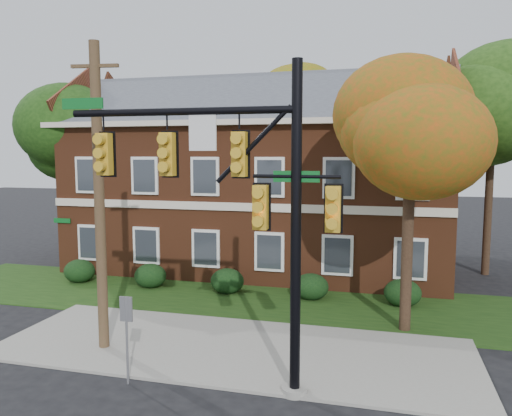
% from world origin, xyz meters
% --- Properties ---
extents(ground, '(120.00, 120.00, 0.00)m').
position_xyz_m(ground, '(0.00, 0.00, 0.00)').
color(ground, black).
rests_on(ground, ground).
extents(sidewalk, '(14.00, 5.00, 0.08)m').
position_xyz_m(sidewalk, '(0.00, 1.00, 0.04)').
color(sidewalk, gray).
rests_on(sidewalk, ground).
extents(grass_strip, '(30.00, 6.00, 0.04)m').
position_xyz_m(grass_strip, '(0.00, 6.00, 0.02)').
color(grass_strip, '#193811').
rests_on(grass_strip, ground).
extents(apartment_building, '(18.80, 8.80, 9.74)m').
position_xyz_m(apartment_building, '(-2.00, 11.95, 4.99)').
color(apartment_building, brown).
rests_on(apartment_building, ground).
extents(hedge_far_left, '(1.40, 1.26, 1.05)m').
position_xyz_m(hedge_far_left, '(-9.00, 6.70, 0.53)').
color(hedge_far_left, black).
rests_on(hedge_far_left, ground).
extents(hedge_left, '(1.40, 1.26, 1.05)m').
position_xyz_m(hedge_left, '(-5.50, 6.70, 0.53)').
color(hedge_left, black).
rests_on(hedge_left, ground).
extents(hedge_center, '(1.40, 1.26, 1.05)m').
position_xyz_m(hedge_center, '(-2.00, 6.70, 0.53)').
color(hedge_center, black).
rests_on(hedge_center, ground).
extents(hedge_right, '(1.40, 1.26, 1.05)m').
position_xyz_m(hedge_right, '(1.50, 6.70, 0.53)').
color(hedge_right, black).
rests_on(hedge_right, ground).
extents(hedge_far_right, '(1.40, 1.26, 1.05)m').
position_xyz_m(hedge_far_right, '(5.00, 6.70, 0.53)').
color(hedge_far_right, black).
rests_on(hedge_far_right, ground).
extents(tree_near_right, '(4.50, 4.25, 8.58)m').
position_xyz_m(tree_near_right, '(5.22, 3.87, 6.67)').
color(tree_near_right, black).
rests_on(tree_near_right, ground).
extents(tree_left_rear, '(5.40, 5.10, 8.88)m').
position_xyz_m(tree_left_rear, '(-11.73, 10.84, 6.68)').
color(tree_left_rear, black).
rests_on(tree_left_rear, ground).
extents(tree_right_rear, '(6.30, 5.95, 10.62)m').
position_xyz_m(tree_right_rear, '(9.31, 12.81, 8.12)').
color(tree_right_rear, black).
rests_on(tree_right_rear, ground).
extents(tree_far_rear, '(6.84, 6.46, 11.52)m').
position_xyz_m(tree_far_rear, '(-0.66, 19.79, 8.84)').
color(tree_far_rear, black).
rests_on(tree_far_rear, ground).
extents(traffic_signal, '(7.10, 0.63, 7.92)m').
position_xyz_m(traffic_signal, '(0.86, -1.27, 4.91)').
color(traffic_signal, gray).
rests_on(traffic_signal, ground).
extents(utility_pole, '(1.39, 0.33, 8.93)m').
position_xyz_m(utility_pole, '(-3.70, 0.11, 4.53)').
color(utility_pole, '#4C3C23').
rests_on(utility_pole, ground).
extents(sign_post, '(0.33, 0.06, 2.26)m').
position_xyz_m(sign_post, '(-1.88, -1.77, 1.54)').
color(sign_post, slate).
rests_on(sign_post, ground).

